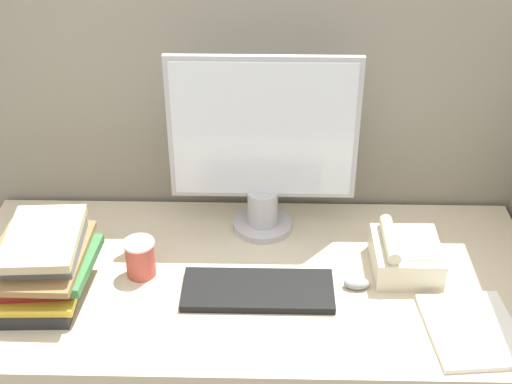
{
  "coord_description": "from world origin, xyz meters",
  "views": [
    {
      "loc": [
        0.05,
        -1.12,
        1.96
      ],
      "look_at": [
        0.01,
        0.39,
        1.0
      ],
      "focal_mm": 50.0,
      "sensor_mm": 36.0,
      "label": 1
    }
  ],
  "objects_px": {
    "monitor": "(263,149)",
    "book_stack": "(44,264)",
    "mouse": "(357,283)",
    "coffee_cup": "(140,258)",
    "desk_telephone": "(405,256)",
    "keyboard": "(258,290)"
  },
  "relations": [
    {
      "from": "keyboard",
      "to": "desk_telephone",
      "type": "relative_size",
      "value": 1.99
    },
    {
      "from": "book_stack",
      "to": "desk_telephone",
      "type": "distance_m",
      "value": 0.94
    },
    {
      "from": "monitor",
      "to": "book_stack",
      "type": "bearing_deg",
      "value": -151.65
    },
    {
      "from": "monitor",
      "to": "book_stack",
      "type": "xyz_separation_m",
      "value": [
        -0.55,
        -0.3,
        -0.17
      ]
    },
    {
      "from": "mouse",
      "to": "desk_telephone",
      "type": "relative_size",
      "value": 0.35
    },
    {
      "from": "mouse",
      "to": "keyboard",
      "type": "bearing_deg",
      "value": -173.59
    },
    {
      "from": "book_stack",
      "to": "coffee_cup",
      "type": "bearing_deg",
      "value": 17.57
    },
    {
      "from": "coffee_cup",
      "to": "book_stack",
      "type": "bearing_deg",
      "value": -162.43
    },
    {
      "from": "keyboard",
      "to": "coffee_cup",
      "type": "bearing_deg",
      "value": 166.94
    },
    {
      "from": "book_stack",
      "to": "desk_telephone",
      "type": "bearing_deg",
      "value": 6.62
    },
    {
      "from": "coffee_cup",
      "to": "desk_telephone",
      "type": "bearing_deg",
      "value": 2.87
    },
    {
      "from": "monitor",
      "to": "coffee_cup",
      "type": "height_order",
      "value": "monitor"
    },
    {
      "from": "monitor",
      "to": "mouse",
      "type": "height_order",
      "value": "monitor"
    },
    {
      "from": "mouse",
      "to": "coffee_cup",
      "type": "distance_m",
      "value": 0.57
    },
    {
      "from": "coffee_cup",
      "to": "desk_telephone",
      "type": "relative_size",
      "value": 0.54
    },
    {
      "from": "mouse",
      "to": "book_stack",
      "type": "distance_m",
      "value": 0.81
    },
    {
      "from": "monitor",
      "to": "keyboard",
      "type": "bearing_deg",
      "value": -91.47
    },
    {
      "from": "keyboard",
      "to": "mouse",
      "type": "distance_m",
      "value": 0.26
    },
    {
      "from": "coffee_cup",
      "to": "book_stack",
      "type": "relative_size",
      "value": 0.35
    },
    {
      "from": "mouse",
      "to": "desk_telephone",
      "type": "bearing_deg",
      "value": 30.67
    },
    {
      "from": "coffee_cup",
      "to": "book_stack",
      "type": "distance_m",
      "value": 0.24
    },
    {
      "from": "monitor",
      "to": "mouse",
      "type": "xyz_separation_m",
      "value": [
        0.25,
        -0.27,
        -0.25
      ]
    }
  ]
}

